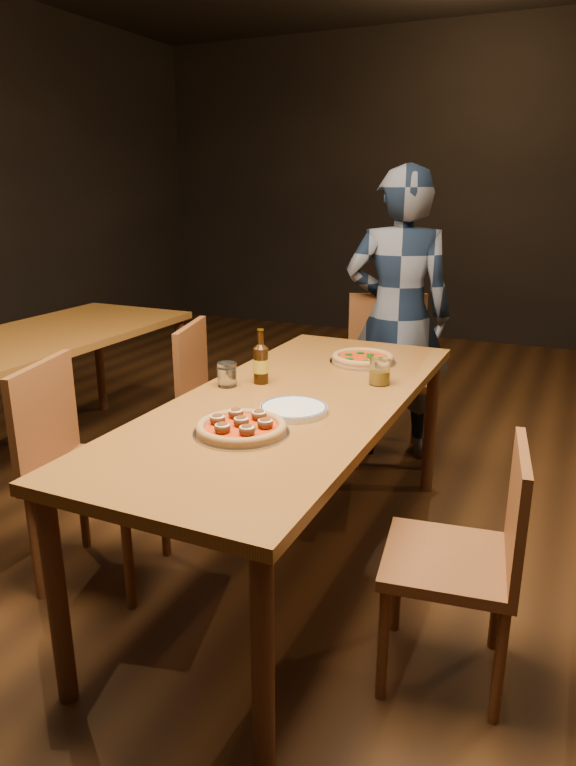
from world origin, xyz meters
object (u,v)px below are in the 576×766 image
at_px(beer_bottle, 261,364).
at_px(table_left, 26,351).
at_px(chair_main_e, 448,558).
at_px(chair_end, 390,377).
at_px(water_glass, 227,375).
at_px(pizza_margherita, 363,358).
at_px(pizza_meatball, 241,427).
at_px(table_main, 293,415).
at_px(chair_main_nw, 98,471).
at_px(diner, 398,317).
at_px(amber_glass, 380,372).
at_px(chair_main_sw, 233,410).
at_px(plate_stack, 294,409).

bearing_deg(beer_bottle, table_left, 172.77).
bearing_deg(chair_main_e, chair_end, -166.19).
bearing_deg(table_left, beer_bottle, -7.23).
xyz_separation_m(chair_main_e, water_glass, (-0.98, 0.35, 0.38)).
xyz_separation_m(chair_end, pizza_margherita, (0.06, -0.70, 0.29)).
bearing_deg(table_left, pizza_meatball, -22.71).
bearing_deg(table_left, pizza_margherita, 9.22).
height_order(table_main, pizza_meatball, pizza_meatball).
xyz_separation_m(table_left, pizza_margherita, (1.78, 0.29, 0.09)).
relative_size(table_left, beer_bottle, 9.08).
relative_size(chair_main_nw, diner, 0.57).
bearing_deg(chair_main_e, chair_main_nw, -97.28).
relative_size(amber_glass, diner, 0.06).
bearing_deg(chair_main_sw, diner, -48.19).
distance_m(chair_main_sw, diner, 1.11).
height_order(pizza_margherita, plate_stack, pizza_margherita).
bearing_deg(beer_bottle, plate_stack, -45.17).
xyz_separation_m(chair_main_nw, chair_end, (0.69, 1.65, 0.02)).
xyz_separation_m(pizza_margherita, beer_bottle, (-0.28, -0.48, 0.06)).
relative_size(chair_main_e, pizza_margherita, 2.78).
distance_m(chair_end, diner, 0.34).
distance_m(chair_main_e, water_glass, 1.11).
height_order(chair_main_sw, chair_main_e, chair_main_sw).
xyz_separation_m(table_main, plate_stack, (0.07, -0.16, 0.08)).
bearing_deg(diner, beer_bottle, 63.50).
relative_size(pizza_meatball, water_glass, 3.27).
xyz_separation_m(chair_main_e, chair_end, (-0.66, 1.63, 0.06)).
bearing_deg(chair_main_sw, water_glass, -167.57).
relative_size(table_main, chair_end, 2.07).
xyz_separation_m(chair_main_e, beer_bottle, (-0.87, 0.45, 0.41)).
bearing_deg(table_left, diner, 31.30).
height_order(chair_main_sw, water_glass, chair_main_sw).
bearing_deg(chair_end, table_left, -173.38).
xyz_separation_m(chair_main_sw, pizza_meatball, (0.54, -0.88, 0.31)).
bearing_deg(amber_glass, plate_stack, -111.22).
distance_m(chair_main_nw, pizza_meatball, 0.74).
bearing_deg(plate_stack, chair_main_sw, 134.18).
bearing_deg(diner, chair_main_nw, 51.59).
distance_m(plate_stack, amber_glass, 0.49).
xyz_separation_m(chair_main_nw, amber_glass, (0.92, 0.66, 0.34)).
height_order(chair_main_nw, pizza_margherita, chair_main_nw).
bearing_deg(chair_main_sw, chair_main_e, -138.86).
height_order(table_left, pizza_margherita, pizza_margherita).
relative_size(chair_main_sw, diner, 0.57).
bearing_deg(pizza_meatball, chair_end, 89.21).
height_order(table_main, chair_main_e, chair_main_e).
xyz_separation_m(beer_bottle, diner, (0.23, 1.24, -0.01)).
relative_size(beer_bottle, diner, 0.13).
distance_m(chair_main_e, beer_bottle, 1.06).
distance_m(table_main, amber_glass, 0.41).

